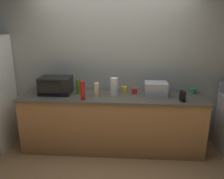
# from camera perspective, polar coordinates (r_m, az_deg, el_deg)

# --- Properties ---
(ground_plane) EXTENTS (8.00, 8.00, 0.00)m
(ground_plane) POSITION_cam_1_polar(r_m,az_deg,el_deg) (3.55, -0.48, -17.55)
(ground_plane) COLOR #A87F51
(back_wall) EXTENTS (6.40, 0.10, 2.70)m
(back_wall) POSITION_cam_1_polar(r_m,az_deg,el_deg) (3.81, 0.44, 6.80)
(back_wall) COLOR #9EA399
(back_wall) RESTS_ON ground_plane
(counter_run) EXTENTS (2.84, 0.64, 0.90)m
(counter_run) POSITION_cam_1_polar(r_m,az_deg,el_deg) (3.68, -0.00, -8.21)
(counter_run) COLOR #B27F4C
(counter_run) RESTS_ON ground_plane
(microwave) EXTENTS (0.48, 0.35, 0.27)m
(microwave) POSITION_cam_1_polar(r_m,az_deg,el_deg) (3.69, -13.86, 1.01)
(microwave) COLOR black
(microwave) RESTS_ON counter_run
(toaster_oven) EXTENTS (0.34, 0.26, 0.21)m
(toaster_oven) POSITION_cam_1_polar(r_m,az_deg,el_deg) (3.56, 10.86, 0.13)
(toaster_oven) COLOR #B7BABF
(toaster_oven) RESTS_ON counter_run
(paper_towel_roll) EXTENTS (0.12, 0.12, 0.27)m
(paper_towel_roll) POSITION_cam_1_polar(r_m,az_deg,el_deg) (3.53, 0.53, 0.77)
(paper_towel_roll) COLOR white
(paper_towel_roll) RESTS_ON counter_run
(cordless_phone) EXTENTS (0.07, 0.12, 0.15)m
(cordless_phone) POSITION_cam_1_polar(r_m,az_deg,el_deg) (3.41, 17.17, -1.59)
(cordless_phone) COLOR black
(cordless_phone) RESTS_ON counter_run
(bottle_hand_soap) EXTENTS (0.08, 0.08, 0.21)m
(bottle_hand_soap) POSITION_cam_1_polar(r_m,az_deg,el_deg) (3.45, -3.91, -0.11)
(bottle_hand_soap) COLOR beige
(bottle_hand_soap) RESTS_ON counter_run
(bottle_hot_sauce) EXTENTS (0.07, 0.07, 0.27)m
(bottle_hot_sauce) POSITION_cam_1_polar(r_m,az_deg,el_deg) (3.34, -7.31, -0.27)
(bottle_hot_sauce) COLOR red
(bottle_hot_sauce) RESTS_ON counter_run
(bottle_olive_oil) EXTENTS (0.06, 0.06, 0.24)m
(bottle_olive_oil) POSITION_cam_1_polar(r_m,az_deg,el_deg) (3.61, -8.43, 0.71)
(bottle_olive_oil) COLOR #4C6B19
(bottle_olive_oil) RESTS_ON counter_run
(mug_green) EXTENTS (0.09, 0.09, 0.09)m
(mug_green) POSITION_cam_1_polar(r_m,az_deg,el_deg) (3.84, 19.57, -0.33)
(mug_green) COLOR #2D8C47
(mug_green) RESTS_ON counter_run
(mug_yellow) EXTENTS (0.08, 0.08, 0.10)m
(mug_yellow) POSITION_cam_1_polar(r_m,az_deg,el_deg) (3.67, 3.17, -0.00)
(mug_yellow) COLOR yellow
(mug_yellow) RESTS_ON counter_run
(mug_red) EXTENTS (0.08, 0.08, 0.09)m
(mug_red) POSITION_cam_1_polar(r_m,az_deg,el_deg) (3.63, 5.61, -0.36)
(mug_red) COLOR red
(mug_red) RESTS_ON counter_run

